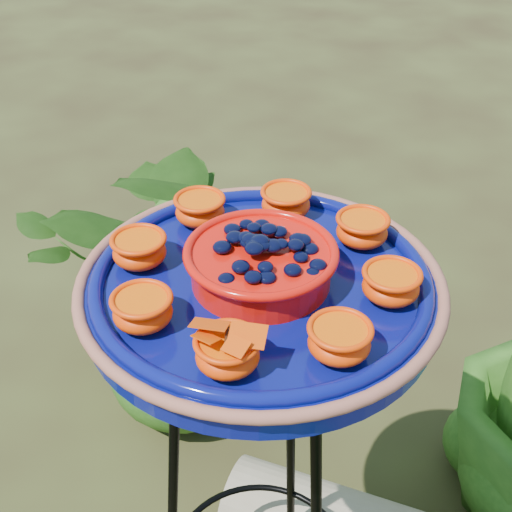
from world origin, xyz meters
name	(u,v)px	position (x,y,z in m)	size (l,w,h in m)	color
tripod_stand	(260,477)	(0.10, -0.02, 0.60)	(0.37, 0.39, 0.98)	black
feeder_dish	(261,282)	(0.10, -0.02, 1.03)	(0.52, 0.52, 0.12)	#080E63
shrub_back_left	(184,265)	(-0.44, 0.68, 0.44)	(0.80, 0.69, 0.89)	#255115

